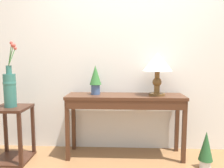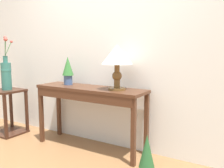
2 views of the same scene
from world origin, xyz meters
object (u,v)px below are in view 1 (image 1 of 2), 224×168
Objects in this scene: flower_vase_tall at (10,87)px; console_table at (125,104)px; potted_plant_on_console at (95,78)px; table_lamp at (157,65)px; potted_plant_floor at (206,149)px; pedestal_stand_left at (12,134)px.

console_table is at bearing 6.73° from flower_vase_tall.
flower_vase_tall reaches higher than potted_plant_on_console.
console_table is 1.33m from flower_vase_tall.
table_lamp is 1.06m from potted_plant_floor.
potted_plant_on_console is 1.46m from potted_plant_floor.
table_lamp reaches higher than potted_plant_floor.
potted_plant_on_console is 1.16m from pedestal_stand_left.
potted_plant_on_console is (-0.73, 0.02, -0.16)m from table_lamp.
flower_vase_tall is (0.00, -0.00, 0.55)m from pedestal_stand_left.
pedestal_stand_left is 1.54× the size of potted_plant_floor.
table_lamp is 1.20× the size of potted_plant_floor.
pedestal_stand_left is (-0.95, -0.20, -0.63)m from potted_plant_on_console.
pedestal_stand_left is at bearing -173.29° from console_table.
potted_plant_on_console is 0.48× the size of flower_vase_tall.
potted_plant_floor is (0.49, -0.28, -0.89)m from table_lamp.
table_lamp is 1.87m from pedestal_stand_left.
console_table is at bearing 163.50° from potted_plant_floor.
pedestal_stand_left is at bearing 177.30° from potted_plant_floor.
console_table reaches higher than pedestal_stand_left.
table_lamp reaches higher than console_table.
table_lamp is at bearing 6.04° from pedestal_stand_left.
pedestal_stand_left is 2.18m from potted_plant_floor.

